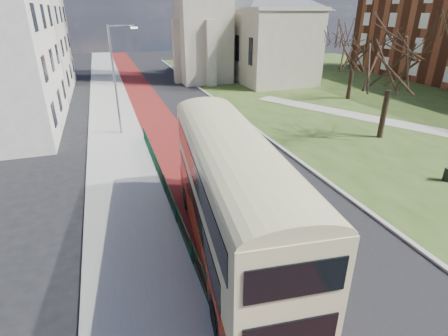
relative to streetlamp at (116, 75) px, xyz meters
name	(u,v)px	position (x,y,z in m)	size (l,w,h in m)	color
ground	(272,263)	(4.35, -18.00, -4.59)	(160.00, 160.00, 0.00)	black
road_carriageway	(189,120)	(5.85, 2.00, -4.59)	(9.00, 120.00, 0.01)	black
bus_lane	(159,123)	(3.15, 2.00, -4.59)	(3.40, 120.00, 0.01)	#591414
pavement_west	(114,127)	(-0.65, 2.00, -4.53)	(4.00, 120.00, 0.12)	gray
kerb_west	(138,125)	(1.35, 2.00, -4.53)	(0.25, 120.00, 0.13)	#999993
kerb_east	(230,110)	(10.45, 4.00, -4.53)	(0.25, 80.00, 0.13)	#999993
grass_green	(392,96)	(30.35, 4.00, -4.57)	(40.00, 80.00, 0.04)	#2F4619
footpath	(442,132)	(24.35, -8.00, -4.54)	(2.20, 36.00, 0.03)	#9E998C
pedestrian_railing	(176,213)	(1.40, -14.00, -4.04)	(0.07, 24.00, 1.12)	#0C3722
street_block_far	(18,42)	(-9.65, 20.00, 1.17)	(10.30, 16.30, 11.50)	#B4AB98
streetlamp	(116,75)	(0.00, 0.00, 0.00)	(2.13, 0.18, 8.00)	gray
bus	(231,193)	(3.01, -16.94, -1.79)	(3.99, 11.96, 4.91)	maroon
winter_tree_near	(396,50)	(18.78, -7.27, 1.92)	(8.22, 8.22, 9.34)	black
winter_tree_far	(355,48)	(24.67, 4.53, 0.81)	(6.13, 6.13, 7.75)	black
litter_bin	(448,174)	(17.06, -14.75, -4.13)	(0.68, 0.68, 0.85)	black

